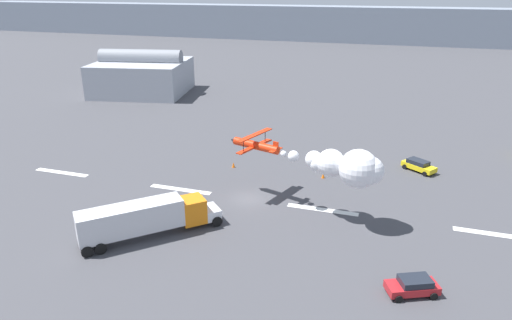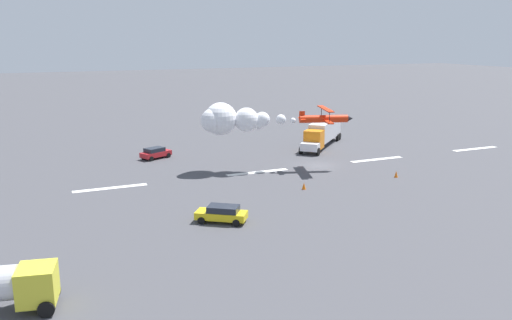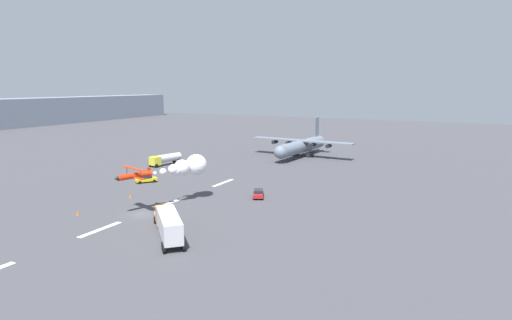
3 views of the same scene
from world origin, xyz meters
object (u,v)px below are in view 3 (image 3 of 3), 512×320
at_px(followme_car_yellow, 258,193).
at_px(fuel_tanker_truck, 165,159).
at_px(cargo_transport_plane, 300,146).
at_px(traffic_cone_far, 130,196).
at_px(semi_truck_orange, 168,223).
at_px(stunt_biplane_red, 189,166).
at_px(airport_staff_sedan, 146,179).
at_px(traffic_cone_near, 78,213).

bearing_deg(followme_car_yellow, fuel_tanker_truck, 62.47).
bearing_deg(followme_car_yellow, cargo_transport_plane, 12.03).
bearing_deg(traffic_cone_far, semi_truck_orange, -125.24).
xyz_separation_m(stunt_biplane_red, fuel_tanker_truck, (27.04, 26.91, -4.64)).
xyz_separation_m(airport_staff_sedan, traffic_cone_far, (-11.82, -6.40, -0.44)).
xyz_separation_m(cargo_transport_plane, traffic_cone_far, (-59.28, 11.31, -2.90)).
relative_size(airport_staff_sedan, traffic_cone_far, 6.30).
relative_size(cargo_transport_plane, followme_car_yellow, 7.06).
bearing_deg(stunt_biplane_red, cargo_transport_plane, -0.38).
distance_m(fuel_tanker_truck, traffic_cone_far, 34.68).
distance_m(stunt_biplane_red, airport_staff_sedan, 19.93).
bearing_deg(stunt_biplane_red, semi_truck_orange, -152.94).
xyz_separation_m(cargo_transport_plane, airport_staff_sedan, (-47.46, 17.71, -2.46)).
height_order(semi_truck_orange, fuel_tanker_truck, semi_truck_orange).
distance_m(cargo_transport_plane, airport_staff_sedan, 50.72).
bearing_deg(fuel_tanker_truck, semi_truck_orange, -141.26).
distance_m(cargo_transport_plane, traffic_cone_far, 60.42).
bearing_deg(traffic_cone_far, airport_staff_sedan, 28.43).
height_order(airport_staff_sedan, traffic_cone_near, airport_staff_sedan).
bearing_deg(semi_truck_orange, stunt_biplane_red, 27.06).
relative_size(semi_truck_orange, airport_staff_sedan, 2.54).
relative_size(cargo_transport_plane, fuel_tanker_truck, 3.31).
xyz_separation_m(cargo_transport_plane, fuel_tanker_truck, (-28.53, 27.28, -1.53)).
xyz_separation_m(semi_truck_orange, fuel_tanker_truck, (44.94, 36.06, -0.37)).
distance_m(fuel_tanker_truck, airport_staff_sedan, 21.24).
bearing_deg(traffic_cone_near, airport_staff_sedan, 15.08).
relative_size(stunt_biplane_red, semi_truck_orange, 1.52).
height_order(stunt_biplane_red, fuel_tanker_truck, stunt_biplane_red).
bearing_deg(traffic_cone_near, semi_truck_orange, -95.05).
xyz_separation_m(semi_truck_orange, traffic_cone_far, (14.19, 20.09, -1.75)).
relative_size(cargo_transport_plane, stunt_biplane_red, 1.76).
bearing_deg(cargo_transport_plane, airport_staff_sedan, 159.54).
xyz_separation_m(fuel_tanker_truck, traffic_cone_near, (-43.18, -16.11, -1.37)).
height_order(followme_car_yellow, traffic_cone_far, followme_car_yellow).
distance_m(cargo_transport_plane, fuel_tanker_truck, 39.50).
height_order(cargo_transport_plane, semi_truck_orange, cargo_transport_plane).
bearing_deg(traffic_cone_far, cargo_transport_plane, -10.80).
bearing_deg(airport_staff_sedan, semi_truck_orange, -134.48).
bearing_deg(cargo_transport_plane, followme_car_yellow, -167.97).
height_order(followme_car_yellow, airport_staff_sedan, same).
bearing_deg(airport_staff_sedan, stunt_biplane_red, -115.06).
height_order(stunt_biplane_red, airport_staff_sedan, stunt_biplane_red).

